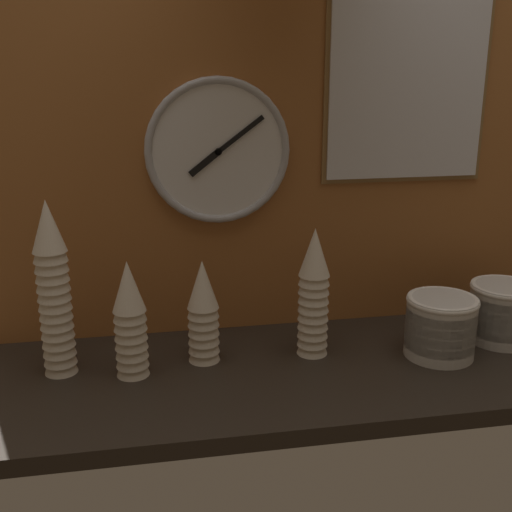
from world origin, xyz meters
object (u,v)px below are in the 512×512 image
at_px(cup_stack_far_left, 54,289).
at_px(bowl_stack_far_right, 502,311).
at_px(cup_stack_center_left, 203,311).
at_px(wall_clock, 218,151).
at_px(cup_stack_center_right, 314,292).
at_px(cup_stack_left, 130,319).
at_px(bowl_stack_right, 441,325).
at_px(menu_board, 409,63).

xyz_separation_m(cup_stack_far_left, bowl_stack_far_right, (1.11, -0.02, -0.13)).
height_order(cup_stack_center_left, bowl_stack_far_right, cup_stack_center_left).
bearing_deg(bowl_stack_far_right, wall_clock, 165.05).
xyz_separation_m(cup_stack_center_right, cup_stack_left, (-0.44, -0.04, -0.02)).
relative_size(cup_stack_far_left, bowl_stack_right, 2.38).
bearing_deg(bowl_stack_right, menu_board, 93.96).
bearing_deg(cup_stack_center_right, bowl_stack_far_right, -1.05).
relative_size(cup_stack_center_right, bowl_stack_right, 1.85).
height_order(cup_stack_far_left, wall_clock, wall_clock).
relative_size(cup_stack_center_right, wall_clock, 0.88).
bearing_deg(cup_stack_center_right, menu_board, 33.30).
relative_size(cup_stack_center_left, cup_stack_left, 0.92).
relative_size(cup_stack_far_left, cup_stack_left, 1.49).
distance_m(bowl_stack_right, menu_board, 0.66).
xyz_separation_m(cup_stack_center_right, bowl_stack_right, (0.31, -0.07, -0.08)).
height_order(cup_stack_center_right, cup_stack_left, cup_stack_center_right).
bearing_deg(wall_clock, bowl_stack_right, -25.76).
xyz_separation_m(bowl_stack_far_right, wall_clock, (-0.71, 0.19, 0.40)).
bearing_deg(cup_stack_left, cup_stack_far_left, 165.50).
relative_size(cup_stack_far_left, cup_stack_center_left, 1.62).
distance_m(cup_stack_center_right, bowl_stack_far_right, 0.51).
bearing_deg(bowl_stack_right, bowl_stack_far_right, 16.03).
relative_size(bowl_stack_right, wall_clock, 0.48).
relative_size(cup_stack_center_right, cup_stack_left, 1.16).
bearing_deg(menu_board, wall_clock, -178.98).
distance_m(bowl_stack_far_right, menu_board, 0.68).
xyz_separation_m(cup_stack_center_right, menu_board, (0.29, 0.19, 0.53)).
bearing_deg(menu_board, cup_stack_center_right, -146.70).
distance_m(cup_stack_far_left, cup_stack_center_left, 0.35).
height_order(cup_stack_center_left, bowl_stack_right, cup_stack_center_left).
bearing_deg(cup_stack_far_left, cup_stack_left, -14.50).
xyz_separation_m(cup_stack_far_left, cup_stack_left, (0.17, -0.04, -0.07)).
bearing_deg(bowl_stack_right, cup_stack_far_left, 175.37).
xyz_separation_m(wall_clock, menu_board, (0.49, 0.01, 0.21)).
bearing_deg(menu_board, cup_stack_center_left, -162.15).
relative_size(cup_stack_center_left, wall_clock, 0.70).
distance_m(cup_stack_center_left, cup_stack_left, 0.18).
relative_size(cup_stack_left, bowl_stack_right, 1.59).
xyz_separation_m(cup_stack_center_left, cup_stack_left, (-0.17, -0.05, 0.01)).
distance_m(bowl_stack_right, bowl_stack_far_right, 0.21).
relative_size(cup_stack_center_right, bowl_stack_far_right, 1.85).
xyz_separation_m(cup_stack_center_left, bowl_stack_far_right, (0.77, -0.02, -0.05)).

